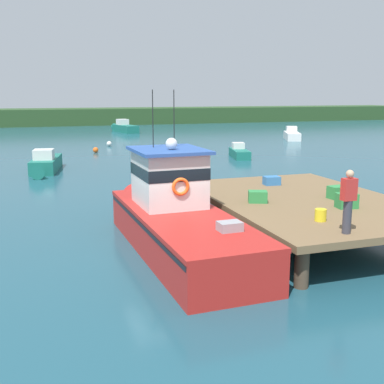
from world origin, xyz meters
name	(u,v)px	position (x,y,z in m)	size (l,w,h in m)	color
ground_plane	(169,247)	(0.00, 0.00, 0.00)	(200.00, 200.00, 0.00)	#1E4C5B
dock	(306,202)	(4.80, 0.00, 1.07)	(6.00, 9.00, 1.20)	#4C3D2D
main_fishing_boat	(175,216)	(0.18, -0.08, 1.01)	(2.78, 9.85, 4.80)	red
crate_single_by_cleat	(338,192)	(5.82, -0.31, 1.41)	(0.60, 0.44, 0.43)	#2D8442
crate_single_far	(347,201)	(5.26, -1.57, 1.43)	(0.60, 0.44, 0.46)	#2D8442
crate_stack_mid_dock	(272,181)	(4.88, 2.62, 1.36)	(0.60, 0.44, 0.33)	#3370B2
crate_stack_near_edge	(258,197)	(3.01, 0.02, 1.39)	(0.60, 0.44, 0.37)	#2D8442
bait_bucket	(321,215)	(3.62, -2.66, 1.37)	(0.32, 0.32, 0.34)	yellow
deckhand_by_the_boat	(348,200)	(3.56, -3.92, 2.06)	(0.36, 0.22, 1.63)	#383842
moored_boat_mid_harbor	(292,135)	(21.81, 30.34, 0.45)	(3.00, 5.18, 1.32)	white
moored_boat_near_channel	(45,164)	(-3.12, 16.51, 0.48)	(2.17, 5.62, 1.40)	#196B5B
moored_boat_outer_mooring	(239,152)	(10.80, 18.98, 0.37)	(1.81, 4.26, 1.07)	#196B5B
moored_boat_far_left	(124,128)	(7.11, 45.19, 0.53)	(2.51, 6.23, 1.56)	#196B5B
mooring_buoy_outer	(109,144)	(2.83, 29.66, 0.23)	(0.45, 0.45, 0.45)	silver
mooring_buoy_channel_marker	(96,150)	(1.04, 25.20, 0.22)	(0.44, 0.44, 0.44)	#EA5B19
far_shoreline	(56,117)	(0.00, 62.00, 1.20)	(120.00, 8.00, 2.40)	#284723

